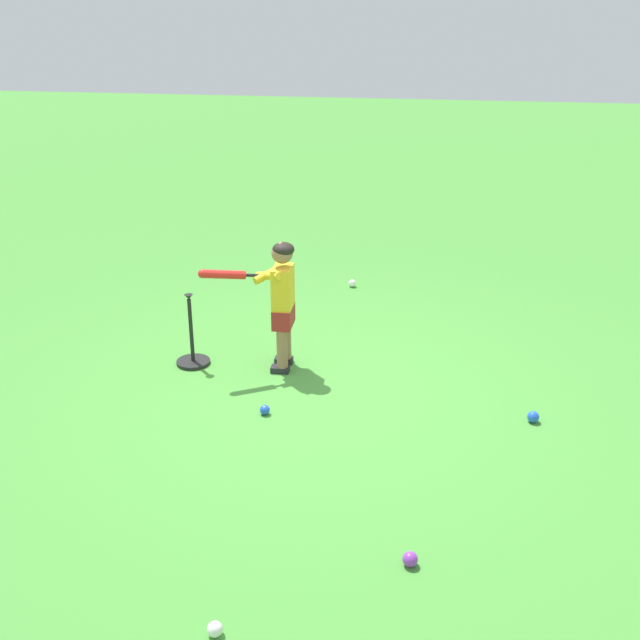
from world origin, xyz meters
name	(u,v)px	position (x,y,z in m)	size (l,w,h in m)	color
ground_plane	(318,394)	(0.00, 0.00, 0.00)	(40.00, 40.00, 0.00)	#479338
child_batter	(279,294)	(-0.39, -0.39, 0.65)	(0.44, 0.71, 1.08)	#232328
play_ball_behind_batter	(215,629)	(2.48, -0.05, 0.04)	(0.08, 0.08, 0.08)	white
play_ball_midfield	(533,417)	(0.15, 1.60, 0.04)	(0.09, 0.09, 0.09)	blue
play_ball_far_right	(352,283)	(-2.42, -0.07, 0.04)	(0.08, 0.08, 0.08)	white
play_ball_near_batter	(410,559)	(1.82, 0.83, 0.04)	(0.08, 0.08, 0.08)	purple
play_ball_far_left	(265,410)	(0.39, -0.33, 0.04)	(0.07, 0.07, 0.07)	blue
batting_tee	(193,352)	(-0.33, -1.13, 0.10)	(0.28, 0.28, 0.62)	black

